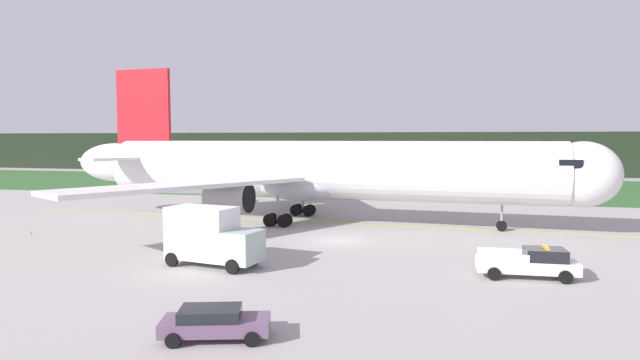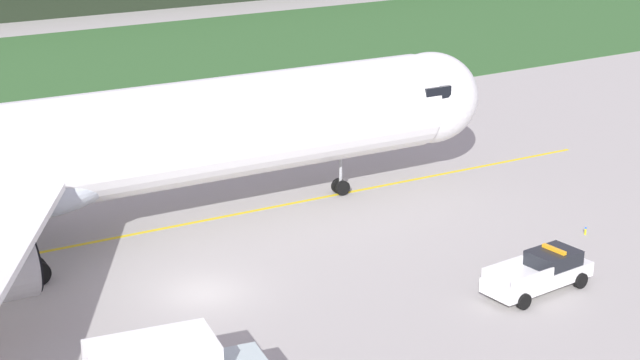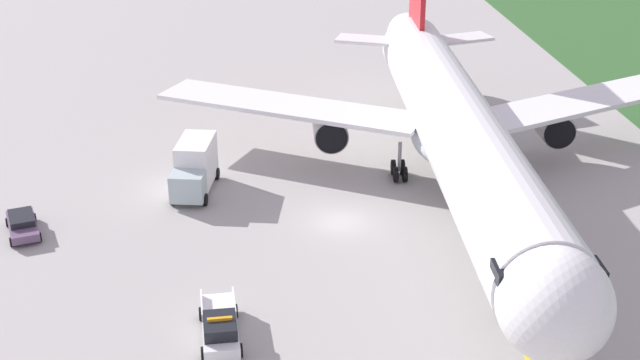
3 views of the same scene
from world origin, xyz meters
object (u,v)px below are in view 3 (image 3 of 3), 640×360
airliner (456,128)px  staff_car (22,224)px  catering_truck (195,166)px  ops_pickup_truck (220,326)px

airliner → staff_car: (3.67, -30.45, -4.35)m
airliner → catering_truck: 19.39m
airliner → catering_truck: (-2.06, -19.03, -3.10)m
airliner → staff_car: airliner is taller
staff_car → catering_truck: bearing=116.6°
airliner → ops_pickup_truck: airliner is taller
ops_pickup_truck → catering_truck: 19.68m
staff_car → airliner: bearing=96.9°
ops_pickup_truck → staff_car: ops_pickup_truck is taller
airliner → staff_car: 30.97m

